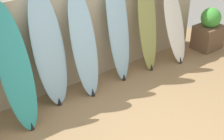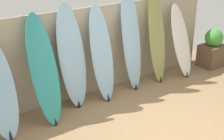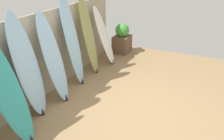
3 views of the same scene
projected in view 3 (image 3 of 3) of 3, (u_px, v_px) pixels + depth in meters
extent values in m
plane|color=#8E704C|center=(129.00, 115.00, 4.24)|extent=(7.68, 7.68, 0.00)
cube|color=tan|center=(42.00, 57.00, 4.60)|extent=(6.08, 0.04, 1.80)
cylinder|color=gray|center=(40.00, 56.00, 4.62)|extent=(0.10, 0.10, 1.80)
cylinder|color=gray|center=(77.00, 38.00, 5.80)|extent=(0.10, 0.10, 1.80)
cylinder|color=gray|center=(102.00, 26.00, 6.98)|extent=(0.10, 0.10, 1.80)
ellipsoid|color=teal|center=(6.00, 88.00, 3.33)|extent=(0.51, 0.74, 1.89)
cone|color=black|center=(30.00, 138.00, 3.59)|extent=(0.08, 0.08, 0.13)
ellipsoid|color=#8CB7D6|center=(28.00, 67.00, 3.90)|extent=(0.62, 0.49, 1.98)
cone|color=black|center=(42.00, 111.00, 4.23)|extent=(0.08, 0.08, 0.14)
ellipsoid|color=#8CB7D6|center=(53.00, 58.00, 4.39)|extent=(0.48, 0.52, 1.89)
cone|color=black|center=(66.00, 97.00, 4.69)|extent=(0.08, 0.08, 0.15)
ellipsoid|color=#8CB7D6|center=(72.00, 39.00, 4.99)|extent=(0.46, 0.48, 2.22)
cone|color=black|center=(82.00, 81.00, 5.36)|extent=(0.08, 0.08, 0.12)
ellipsoid|color=olive|center=(89.00, 35.00, 5.58)|extent=(0.45, 0.49, 2.07)
cone|color=black|center=(97.00, 70.00, 5.92)|extent=(0.08, 0.08, 0.13)
ellipsoid|color=white|center=(104.00, 36.00, 6.21)|extent=(0.56, 0.66, 1.66)
cone|color=black|center=(113.00, 62.00, 6.43)|extent=(0.08, 0.08, 0.14)
cube|color=brown|center=(122.00, 44.00, 7.25)|extent=(0.61, 0.49, 0.55)
sphere|color=green|center=(122.00, 30.00, 7.05)|extent=(0.45, 0.45, 0.45)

